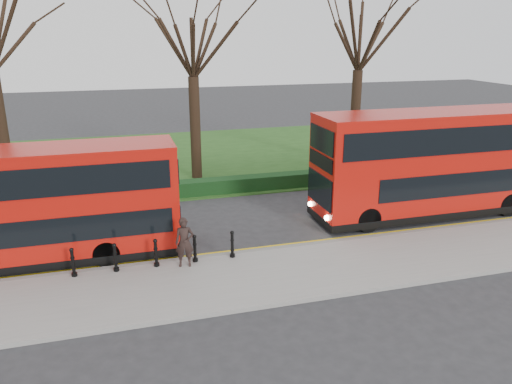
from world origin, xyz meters
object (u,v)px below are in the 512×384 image
object	(u,v)px
bus_lead	(26,208)
pedestrian	(185,242)
bus_rear	(442,163)
bollard_row	(156,253)

from	to	relation	value
bus_lead	pedestrian	distance (m)	5.88
pedestrian	bus_rear	bearing A→B (deg)	21.14
bus_rear	bus_lead	bearing A→B (deg)	-178.47
bus_lead	pedestrian	bearing A→B (deg)	-21.89
bus_lead	pedestrian	xyz separation A→B (m)	(5.36, -2.15, -1.10)
bollard_row	pedestrian	size ratio (longest dim) A/B	3.16
bollard_row	bus_rear	size ratio (longest dim) A/B	0.48
bus_rear	pedestrian	distance (m)	12.65
bus_lead	pedestrian	world-z (taller)	bus_lead
bus_rear	pedestrian	xyz separation A→B (m)	(-12.30, -2.63, -1.36)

